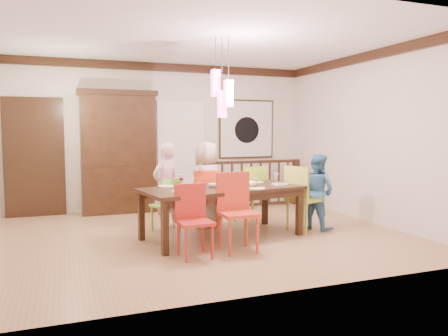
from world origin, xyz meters
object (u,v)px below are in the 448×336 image
object	(u,v)px
china_hutch	(118,152)
balustrade	(256,183)
person_end_right	(317,191)
chair_far_left	(166,201)
person_far_mid	(207,184)
chair_end_right	(305,194)
person_far_left	(166,186)
dining_table	(222,192)

from	to	relation	value
china_hutch	balustrade	distance (m)	2.82
person_end_right	balustrade	bearing A→B (deg)	-21.53
chair_far_left	person_far_mid	xyz separation A→B (m)	(0.73, 0.16, 0.21)
china_hutch	balustrade	bearing A→B (deg)	-7.26
chair_end_right	person_far_left	bearing A→B (deg)	46.70
chair_far_left	dining_table	bearing A→B (deg)	112.95
chair_end_right	person_far_mid	world-z (taller)	person_far_mid
chair_end_right	person_far_mid	bearing A→B (deg)	38.07
chair_far_left	balustrade	bearing A→B (deg)	-168.15
chair_far_left	balustrade	distance (m)	2.71
china_hutch	person_end_right	xyz separation A→B (m)	(2.79, -2.53, -0.56)
person_far_mid	person_end_right	world-z (taller)	person_far_mid
person_far_mid	chair_end_right	bearing A→B (deg)	121.96
chair_far_left	balustrade	world-z (taller)	balustrade
china_hutch	balustrade	world-z (taller)	china_hutch
china_hutch	person_far_left	size ratio (longest dim) A/B	1.68
chair_end_right	china_hutch	world-z (taller)	china_hutch
china_hutch	chair_end_right	bearing A→B (deg)	-45.17
chair_far_left	chair_end_right	world-z (taller)	chair_end_right
dining_table	person_far_mid	world-z (taller)	person_far_mid
chair_far_left	china_hutch	size ratio (longest dim) A/B	0.36
dining_table	chair_far_left	distance (m)	0.98
china_hutch	chair_far_left	bearing A→B (deg)	-75.52
dining_table	chair_end_right	world-z (taller)	chair_end_right
person_end_right	china_hutch	bearing A→B (deg)	24.35
person_far_mid	person_end_right	xyz separation A→B (m)	(1.58, -0.82, -0.09)
chair_far_left	person_far_mid	world-z (taller)	person_far_mid
chair_end_right	person_far_mid	distance (m)	1.59
chair_far_left	china_hutch	xyz separation A→B (m)	(-0.48, 1.87, 0.69)
dining_table	chair_end_right	size ratio (longest dim) A/B	2.40
balustrade	person_far_left	size ratio (longest dim) A/B	1.45
dining_table	chair_end_right	bearing A→B (deg)	-10.09
chair_far_left	person_far_mid	bearing A→B (deg)	169.85
person_end_right	chair_far_left	bearing A→B (deg)	50.59
person_far_left	person_far_mid	world-z (taller)	person_far_mid
person_far_left	chair_end_right	bearing A→B (deg)	127.20
balustrade	china_hutch	bearing A→B (deg)	171.90
chair_end_right	person_far_mid	xyz separation A→B (m)	(-1.34, 0.85, 0.11)
person_far_mid	person_end_right	size ratio (longest dim) A/B	1.16
chair_far_left	chair_end_right	bearing A→B (deg)	138.97
chair_end_right	person_end_right	distance (m)	0.25
dining_table	china_hutch	world-z (taller)	china_hutch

